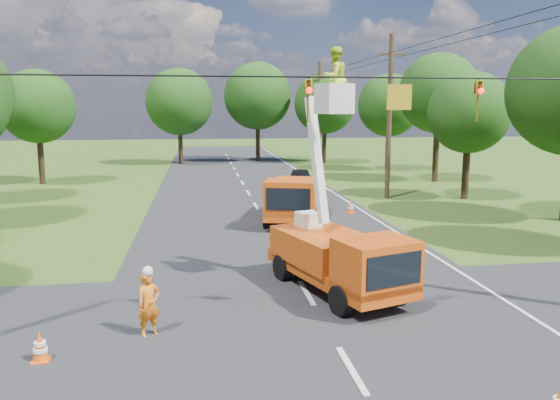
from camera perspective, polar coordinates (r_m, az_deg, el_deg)
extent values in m
plane|color=#365519|center=(31.26, -2.53, -0.72)|extent=(140.00, 140.00, 0.00)
cube|color=black|center=(31.26, -2.53, -0.72)|extent=(12.00, 100.00, 0.06)
cube|color=black|center=(14.13, 5.21, -13.77)|extent=(56.00, 10.00, 0.07)
cube|color=silver|center=(32.30, 7.40, -0.45)|extent=(0.12, 90.00, 0.02)
cube|color=#CE440E|center=(16.96, 5.89, -7.36)|extent=(3.67, 5.90, 0.42)
cube|color=#CE440E|center=(15.19, 9.99, -6.64)|extent=(2.42, 2.13, 1.38)
cube|color=black|center=(14.59, 11.84, -7.20)|extent=(1.68, 0.60, 0.88)
cube|color=#CE440E|center=(17.40, 4.61, -4.90)|extent=(3.13, 3.92, 0.92)
cylinder|color=black|center=(15.14, 6.36, -10.44)|extent=(0.55, 0.90, 0.85)
cylinder|color=black|center=(16.22, 12.18, -9.21)|extent=(0.55, 0.90, 0.85)
cylinder|color=black|center=(18.02, 0.23, -7.07)|extent=(0.55, 0.90, 0.85)
cylinder|color=black|center=(18.95, 5.50, -6.28)|extent=(0.55, 0.90, 0.85)
cube|color=silver|center=(18.10, 2.97, -2.07)|extent=(0.87, 0.87, 0.51)
cube|color=silver|center=(17.36, 3.86, 4.20)|extent=(0.63, 1.25, 4.00)
cube|color=silver|center=(16.46, 5.68, 10.48)|extent=(1.11, 1.11, 0.88)
imported|color=#C6E526|center=(16.48, 5.71, 12.53)|extent=(1.11, 1.04, 1.82)
cube|color=#CE440E|center=(27.29, 1.58, -0.63)|extent=(3.88, 6.61, 0.47)
cube|color=#CE440E|center=(24.96, 1.08, 0.29)|extent=(2.68, 2.32, 1.56)
cube|color=black|center=(24.09, 0.85, 0.08)|extent=(1.92, 0.59, 0.99)
cube|color=#CE440E|center=(28.00, 1.75, 0.98)|extent=(3.38, 4.36, 1.04)
cylinder|color=black|center=(25.55, -1.30, -1.96)|extent=(0.58, 1.01, 0.96)
cylinder|color=black|center=(25.32, 3.59, -2.08)|extent=(0.58, 1.01, 0.96)
cylinder|color=black|center=(29.39, -0.16, -0.43)|extent=(0.58, 1.01, 0.96)
cylinder|color=black|center=(29.19, 4.09, -0.52)|extent=(0.58, 1.01, 0.96)
imported|color=orange|center=(14.05, -13.53, -10.54)|extent=(0.72, 0.64, 1.64)
imported|color=black|center=(38.22, 2.12, 2.24)|extent=(2.40, 4.34, 1.40)
cone|color=#FF530D|center=(18.68, 3.33, -6.63)|extent=(0.36, 0.36, 0.70)
cube|color=#FF530D|center=(18.78, 3.32, -7.63)|extent=(0.38, 0.38, 0.04)
cylinder|color=white|center=(18.66, 3.33, -6.45)|extent=(0.26, 0.26, 0.09)
cylinder|color=white|center=(18.71, 3.33, -6.89)|extent=(0.31, 0.31, 0.09)
cone|color=#FF530D|center=(23.37, 4.76, -3.33)|extent=(0.36, 0.36, 0.70)
cube|color=#FF530D|center=(23.45, 4.75, -4.14)|extent=(0.38, 0.38, 0.04)
cylinder|color=white|center=(23.36, 4.77, -3.19)|extent=(0.26, 0.26, 0.09)
cylinder|color=white|center=(23.39, 4.76, -3.54)|extent=(0.31, 0.31, 0.09)
cone|color=#FF530D|center=(13.62, -23.79, -13.78)|extent=(0.36, 0.36, 0.70)
cube|color=#FF530D|center=(13.75, -23.69, -15.09)|extent=(0.38, 0.38, 0.04)
cylinder|color=white|center=(13.59, -23.80, -13.55)|extent=(0.26, 0.26, 0.09)
cylinder|color=white|center=(13.65, -23.76, -14.13)|extent=(0.31, 0.31, 0.09)
cone|color=#FF530D|center=(29.51, 7.39, -0.66)|extent=(0.36, 0.36, 0.70)
cube|color=#FF530D|center=(29.57, 7.38, -1.31)|extent=(0.38, 0.38, 0.04)
cylinder|color=white|center=(29.50, 7.39, -0.54)|extent=(0.26, 0.26, 0.09)
cylinder|color=white|center=(29.52, 7.39, -0.83)|extent=(0.31, 0.31, 0.09)
cylinder|color=#4C3823|center=(34.61, 11.35, 8.43)|extent=(0.30, 0.30, 10.00)
cube|color=#4C3823|center=(34.75, 11.57, 14.71)|extent=(1.80, 0.12, 0.12)
cylinder|color=#4C3823|center=(53.87, 4.12, 8.95)|extent=(0.30, 0.30, 10.00)
cube|color=#4C3823|center=(53.96, 4.17, 12.99)|extent=(1.80, 0.12, 0.12)
cylinder|color=black|center=(12.88, 3.43, 12.71)|extent=(18.00, 0.04, 0.04)
cube|color=#AA8A14|center=(13.45, 12.35, 10.46)|extent=(0.60, 0.05, 0.60)
imported|color=#AA8A14|center=(12.84, 2.96, 10.27)|extent=(0.16, 0.20, 1.00)
sphere|color=#FF0C0C|center=(12.73, 3.08, 11.40)|extent=(0.14, 0.14, 0.14)
imported|color=#AA8A14|center=(14.27, 19.98, 9.65)|extent=(0.16, 0.20, 1.00)
sphere|color=#FF0C0C|center=(14.17, 20.27, 10.65)|extent=(0.14, 0.14, 0.14)
cylinder|color=#382616|center=(44.31, -23.71, 4.17)|extent=(0.44, 0.44, 4.05)
sphere|color=#1A4211|center=(44.17, -24.03, 8.93)|extent=(5.40, 5.40, 5.40)
cylinder|color=#382616|center=(35.75, 18.85, 3.14)|extent=(0.44, 0.44, 3.78)
sphere|color=#1A4211|center=(35.56, 19.16, 8.66)|extent=(5.00, 5.00, 5.00)
cylinder|color=#382616|center=(43.58, 15.98, 5.00)|extent=(0.44, 0.44, 4.75)
sphere|color=#1A4211|center=(43.47, 16.25, 10.68)|extent=(6.00, 6.00, 6.00)
cylinder|color=#382616|center=(50.63, 11.21, 5.43)|extent=(0.44, 0.44, 4.14)
sphere|color=#1A4211|center=(50.51, 11.35, 9.69)|extent=(5.60, 5.60, 5.60)
cylinder|color=#382616|center=(55.73, -10.36, 5.96)|extent=(0.44, 0.44, 4.40)
sphere|color=#1A4211|center=(55.63, -10.49, 10.07)|extent=(6.60, 6.60, 6.60)
cylinder|color=#382616|center=(58.01, -2.33, 6.46)|extent=(0.44, 0.44, 4.84)
sphere|color=#1A4211|center=(57.93, -2.36, 10.81)|extent=(7.00, 7.00, 7.00)
cylinder|color=#382616|center=(56.14, 4.65, 6.06)|extent=(0.44, 0.44, 4.31)
sphere|color=#1A4211|center=(56.04, 4.70, 10.07)|extent=(6.20, 6.20, 6.20)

